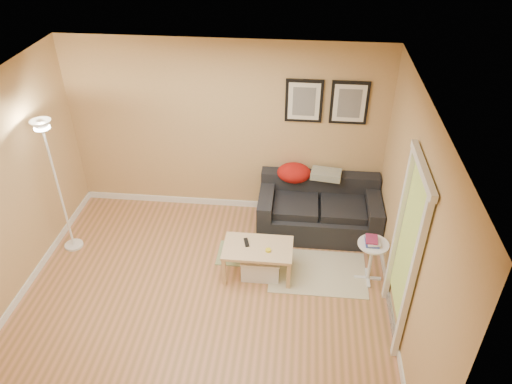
# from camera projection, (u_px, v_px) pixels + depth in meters

# --- Properties ---
(floor) EXTENTS (4.50, 4.50, 0.00)m
(floor) POSITION_uv_depth(u_px,v_px,m) (204.00, 299.00, 5.94)
(floor) COLOR #BF7B51
(floor) RESTS_ON ground
(ceiling) EXTENTS (4.50, 4.50, 0.00)m
(ceiling) POSITION_uv_depth(u_px,v_px,m) (188.00, 101.00, 4.48)
(ceiling) COLOR white
(ceiling) RESTS_ON wall_back
(wall_back) EXTENTS (4.50, 0.00, 4.50)m
(wall_back) POSITION_uv_depth(u_px,v_px,m) (226.00, 130.00, 6.86)
(wall_back) COLOR tan
(wall_back) RESTS_ON ground
(wall_front) EXTENTS (4.50, 0.00, 4.50)m
(wall_front) POSITION_uv_depth(u_px,v_px,m) (142.00, 375.00, 3.56)
(wall_front) COLOR tan
(wall_front) RESTS_ON ground
(wall_right) EXTENTS (0.00, 4.00, 4.00)m
(wall_right) POSITION_uv_depth(u_px,v_px,m) (411.00, 227.00, 5.02)
(wall_right) COLOR tan
(wall_right) RESTS_ON ground
(baseboard_back) EXTENTS (4.50, 0.02, 0.10)m
(baseboard_back) POSITION_uv_depth(u_px,v_px,m) (228.00, 203.00, 7.55)
(baseboard_back) COLOR white
(baseboard_back) RESTS_ON ground
(baseboard_left) EXTENTS (0.02, 4.00, 0.10)m
(baseboard_left) POSITION_uv_depth(u_px,v_px,m) (29.00, 283.00, 6.10)
(baseboard_left) COLOR white
(baseboard_left) RESTS_ON ground
(baseboard_right) EXTENTS (0.02, 4.00, 0.10)m
(baseboard_right) POSITION_uv_depth(u_px,v_px,m) (391.00, 310.00, 5.72)
(baseboard_right) COLOR white
(baseboard_right) RESTS_ON ground
(sofa) EXTENTS (1.70, 0.90, 0.75)m
(sofa) POSITION_uv_depth(u_px,v_px,m) (319.00, 208.00, 6.87)
(sofa) COLOR black
(sofa) RESTS_ON ground
(red_throw) EXTENTS (0.48, 0.36, 0.28)m
(red_throw) POSITION_uv_depth(u_px,v_px,m) (294.00, 173.00, 6.91)
(red_throw) COLOR #B71A10
(red_throw) RESTS_ON sofa
(plaid_throw) EXTENTS (0.45, 0.32, 0.10)m
(plaid_throw) POSITION_uv_depth(u_px,v_px,m) (326.00, 174.00, 6.86)
(plaid_throw) COLOR #C6BF73
(plaid_throw) RESTS_ON sofa
(framed_print_left) EXTENTS (0.50, 0.04, 0.60)m
(framed_print_left) POSITION_uv_depth(u_px,v_px,m) (304.00, 101.00, 6.47)
(framed_print_left) COLOR black
(framed_print_left) RESTS_ON wall_back
(framed_print_right) EXTENTS (0.50, 0.04, 0.60)m
(framed_print_right) POSITION_uv_depth(u_px,v_px,m) (349.00, 103.00, 6.42)
(framed_print_right) COLOR black
(framed_print_right) RESTS_ON wall_back
(area_rug) EXTENTS (1.25, 0.85, 0.01)m
(area_rug) POSITION_uv_depth(u_px,v_px,m) (318.00, 272.00, 6.32)
(area_rug) COLOR beige
(area_rug) RESTS_ON ground
(green_runner) EXTENTS (0.70, 0.50, 0.01)m
(green_runner) POSITION_uv_depth(u_px,v_px,m) (243.00, 254.00, 6.62)
(green_runner) COLOR #668C4C
(green_runner) RESTS_ON ground
(coffee_table) EXTENTS (0.88, 0.54, 0.44)m
(coffee_table) POSITION_uv_depth(u_px,v_px,m) (258.00, 260.00, 6.20)
(coffee_table) COLOR #D8B184
(coffee_table) RESTS_ON ground
(remote_control) EXTENTS (0.09, 0.17, 0.02)m
(remote_control) POSITION_uv_depth(u_px,v_px,m) (246.00, 242.00, 6.14)
(remote_control) COLOR black
(remote_control) RESTS_ON coffee_table
(tape_roll) EXTENTS (0.07, 0.07, 0.03)m
(tape_roll) POSITION_uv_depth(u_px,v_px,m) (268.00, 250.00, 6.00)
(tape_roll) COLOR yellow
(tape_roll) RESTS_ON coffee_table
(storage_bin) EXTENTS (0.50, 0.36, 0.31)m
(storage_bin) POSITION_uv_depth(u_px,v_px,m) (261.00, 265.00, 6.21)
(storage_bin) COLOR white
(storage_bin) RESTS_ON ground
(side_table) EXTENTS (0.38, 0.38, 0.59)m
(side_table) POSITION_uv_depth(u_px,v_px,m) (370.00, 262.00, 6.07)
(side_table) COLOR white
(side_table) RESTS_ON ground
(book_stack) EXTENTS (0.23, 0.26, 0.07)m
(book_stack) POSITION_uv_depth(u_px,v_px,m) (372.00, 241.00, 5.89)
(book_stack) COLOR #2F3F8E
(book_stack) RESTS_ON side_table
(floor_lamp) EXTENTS (0.25, 0.25, 1.93)m
(floor_lamp) POSITION_uv_depth(u_px,v_px,m) (59.00, 192.00, 6.26)
(floor_lamp) COLOR white
(floor_lamp) RESTS_ON ground
(doorway) EXTENTS (0.12, 1.01, 2.13)m
(doorway) POSITION_uv_depth(u_px,v_px,m) (403.00, 256.00, 5.06)
(doorway) COLOR white
(doorway) RESTS_ON ground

